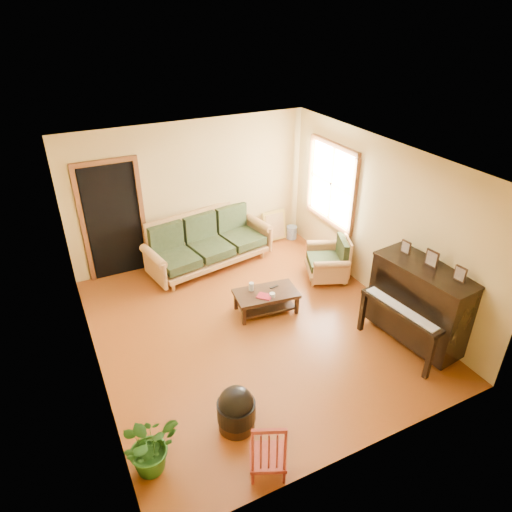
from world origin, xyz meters
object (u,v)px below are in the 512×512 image
armchair (327,257)px  red_chair (268,444)px  coffee_table (266,302)px  ceramic_crock (292,232)px  potted_plant (150,445)px  footstool (236,413)px  sofa (209,242)px  piano (420,305)px

armchair → red_chair: size_ratio=1.01×
coffee_table → ceramic_crock: 2.62m
ceramic_crock → potted_plant: (-4.03, -3.96, 0.20)m
armchair → footstool: bearing=-117.6°
sofa → ceramic_crock: sofa is taller
potted_plant → footstool: bearing=4.5°
ceramic_crock → coffee_table: bearing=-129.3°
sofa → footstool: 3.76m
footstool → piano: bearing=5.1°
armchair → potted_plant: armchair is taller
piano → red_chair: (-2.89, -0.92, -0.22)m
coffee_table → armchair: (1.43, 0.43, 0.23)m
red_chair → coffee_table: bearing=87.1°
ceramic_crock → red_chair: bearing=-123.0°
ceramic_crock → sofa: bearing=-171.3°
sofa → footstool: bearing=-117.0°
armchair → piano: piano is taller
piano → potted_plant: 4.00m
armchair → ceramic_crock: size_ratio=3.03×
sofa → red_chair: bearing=-113.8°
coffee_table → footstool: bearing=-126.1°
coffee_table → footstool: (-1.36, -1.86, 0.03)m
piano → ceramic_crock: (0.06, 3.62, -0.49)m
red_chair → ceramic_crock: size_ratio=3.00×
sofa → footstool: size_ratio=5.15×
red_chair → piano: bearing=42.0°
armchair → footstool: armchair is taller
red_chair → potted_plant: size_ratio=1.19×
footstool → armchair: bearing=39.4°
footstool → red_chair: bearing=-84.7°
armchair → red_chair: bearing=-109.8°
footstool → ceramic_crock: size_ratio=1.67×
armchair → coffee_table: bearing=-140.2°
sofa → coffee_table: size_ratio=2.35×
sofa → potted_plant: bearing=-130.1°
sofa → red_chair: 4.37m
red_chair → footstool: bearing=119.6°
ceramic_crock → piano: bearing=-91.0°
piano → footstool: size_ratio=3.14×
footstool → potted_plant: potted_plant is taller
potted_plant → ceramic_crock: bearing=44.5°
red_chair → ceramic_crock: 5.42m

